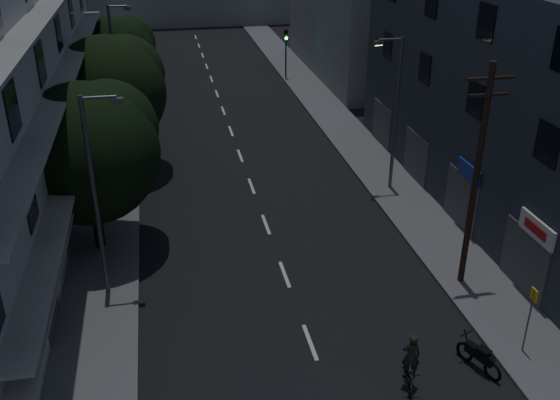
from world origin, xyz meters
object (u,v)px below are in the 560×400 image
object	(u,v)px
utility_pole	(476,175)
bus_stop_sign	(531,309)
cyclist	(409,369)
motorcycle	(479,357)

from	to	relation	value
utility_pole	bus_stop_sign	world-z (taller)	utility_pole
utility_pole	bus_stop_sign	xyz separation A→B (m)	(0.13, -4.48, -2.98)
cyclist	utility_pole	bearing A→B (deg)	63.53
utility_pole	motorcycle	world-z (taller)	utility_pole
utility_pole	cyclist	distance (m)	7.96
cyclist	motorcycle	bearing A→B (deg)	20.21
utility_pole	motorcycle	bearing A→B (deg)	-109.65
motorcycle	cyclist	bearing A→B (deg)	164.97
utility_pole	bus_stop_sign	size ratio (longest dim) A/B	3.56
bus_stop_sign	cyclist	bearing A→B (deg)	-170.95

